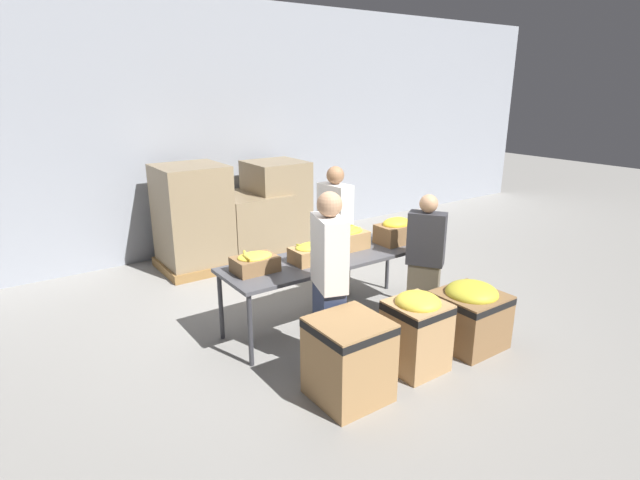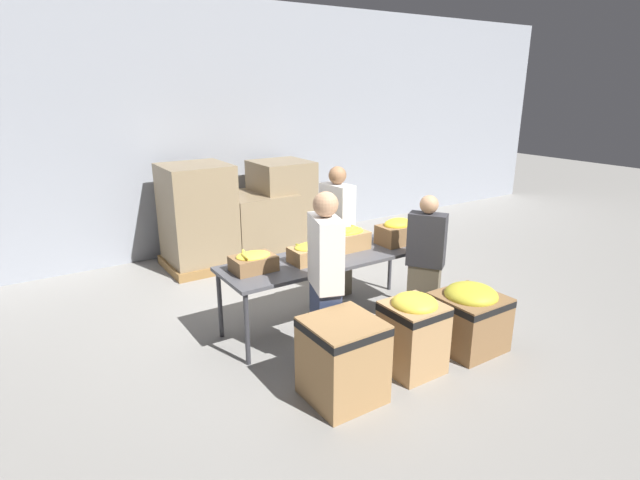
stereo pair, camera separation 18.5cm
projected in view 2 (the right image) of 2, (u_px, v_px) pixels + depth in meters
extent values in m
plane|color=gray|center=(330.00, 321.00, 5.95)|extent=(30.00, 30.00, 0.00)
cube|color=#9399A3|center=(212.00, 129.00, 8.09)|extent=(16.00, 0.08, 4.00)
cube|color=#4C4C51|center=(330.00, 258.00, 5.71)|extent=(2.57, 0.81, 0.04)
cylinder|color=#38383D|center=(247.00, 329.00, 4.92)|extent=(0.05, 0.05, 0.78)
cylinder|color=#38383D|center=(427.00, 279.00, 6.19)|extent=(0.05, 0.05, 0.78)
cylinder|color=#38383D|center=(220.00, 304.00, 5.47)|extent=(0.05, 0.05, 0.78)
cylinder|color=#38383D|center=(390.00, 263.00, 6.75)|extent=(0.05, 0.05, 0.78)
cube|color=olive|center=(253.00, 263.00, 5.24)|extent=(0.45, 0.32, 0.16)
ellipsoid|color=yellow|center=(253.00, 256.00, 5.21)|extent=(0.38, 0.28, 0.07)
ellipsoid|color=yellow|center=(245.00, 256.00, 5.11)|extent=(0.05, 0.18, 0.05)
ellipsoid|color=yellow|center=(243.00, 253.00, 5.23)|extent=(0.12, 0.21, 0.05)
cube|color=#A37A4C|center=(311.00, 254.00, 5.51)|extent=(0.47, 0.30, 0.17)
ellipsoid|color=gold|center=(311.00, 247.00, 5.48)|extent=(0.40, 0.27, 0.08)
ellipsoid|color=gold|center=(309.00, 245.00, 5.46)|extent=(0.12, 0.22, 0.05)
ellipsoid|color=gold|center=(300.00, 246.00, 5.44)|extent=(0.06, 0.17, 0.04)
cube|color=#A37A4C|center=(349.00, 240.00, 5.92)|extent=(0.45, 0.30, 0.21)
ellipsoid|color=yellow|center=(349.00, 232.00, 5.89)|extent=(0.37, 0.26, 0.08)
ellipsoid|color=yellow|center=(351.00, 231.00, 5.83)|extent=(0.20, 0.13, 0.06)
ellipsoid|color=yellow|center=(354.00, 227.00, 5.95)|extent=(0.07, 0.15, 0.05)
ellipsoid|color=yellow|center=(352.00, 228.00, 5.90)|extent=(0.16, 0.08, 0.04)
ellipsoid|color=yellow|center=(358.00, 230.00, 5.90)|extent=(0.19, 0.13, 0.04)
cube|color=olive|center=(398.00, 234.00, 6.13)|extent=(0.49, 0.33, 0.23)
ellipsoid|color=yellow|center=(398.00, 224.00, 6.09)|extent=(0.39, 0.29, 0.15)
ellipsoid|color=yellow|center=(401.00, 220.00, 6.17)|extent=(0.18, 0.05, 0.04)
ellipsoid|color=yellow|center=(411.00, 222.00, 6.09)|extent=(0.20, 0.17, 0.05)
ellipsoid|color=yellow|center=(407.00, 221.00, 6.09)|extent=(0.15, 0.17, 0.04)
ellipsoid|color=yellow|center=(394.00, 223.00, 6.04)|extent=(0.14, 0.16, 0.04)
cube|color=#6B604C|center=(337.00, 263.00, 6.67)|extent=(0.26, 0.41, 0.81)
cube|color=silver|center=(337.00, 210.00, 6.45)|extent=(0.28, 0.48, 0.67)
sphere|color=#896042|center=(337.00, 175.00, 6.32)|extent=(0.23, 0.23, 0.23)
cube|color=#2D3856|center=(325.00, 326.00, 4.91)|extent=(0.34, 0.45, 0.84)
cube|color=silver|center=(325.00, 253.00, 4.68)|extent=(0.38, 0.53, 0.69)
sphere|color=tan|center=(326.00, 204.00, 4.54)|extent=(0.24, 0.24, 0.24)
cube|color=#6B604C|center=(423.00, 295.00, 5.78)|extent=(0.36, 0.40, 0.73)
cube|color=#333338|center=(427.00, 240.00, 5.58)|extent=(0.40, 0.46, 0.60)
sphere|color=tan|center=(429.00, 204.00, 5.46)|extent=(0.21, 0.21, 0.21)
cube|color=#A37A4C|center=(343.00, 360.00, 4.39)|extent=(0.62, 0.62, 0.75)
cube|color=black|center=(343.00, 327.00, 4.30)|extent=(0.62, 0.62, 0.07)
cube|color=tan|center=(412.00, 337.00, 4.84)|extent=(0.52, 0.52, 0.70)
cube|color=black|center=(414.00, 310.00, 4.75)|extent=(0.52, 0.52, 0.07)
ellipsoid|color=yellow|center=(415.00, 304.00, 4.73)|extent=(0.44, 0.44, 0.18)
cube|color=olive|center=(468.00, 322.00, 5.27)|extent=(0.64, 0.64, 0.59)
cube|color=black|center=(470.00, 301.00, 5.20)|extent=(0.65, 0.65, 0.07)
ellipsoid|color=gold|center=(471.00, 295.00, 5.18)|extent=(0.55, 0.55, 0.23)
cube|color=olive|center=(283.00, 245.00, 8.54)|extent=(0.97, 0.97, 0.13)
cube|color=#897556|center=(282.00, 202.00, 8.32)|extent=(0.89, 0.89, 1.37)
cube|color=olive|center=(259.00, 250.00, 8.28)|extent=(1.14, 1.14, 0.13)
cube|color=#897556|center=(258.00, 220.00, 8.13)|extent=(1.05, 1.05, 0.89)
cube|color=olive|center=(201.00, 262.00, 7.71)|extent=(1.04, 1.04, 0.13)
cube|color=#897556|center=(197.00, 213.00, 7.47)|extent=(0.96, 0.96, 1.45)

